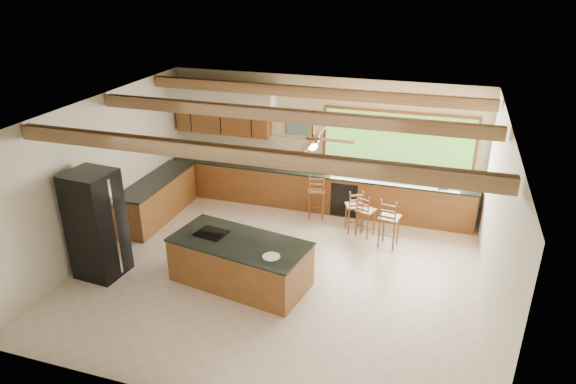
% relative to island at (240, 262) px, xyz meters
% --- Properties ---
extents(ground, '(7.20, 7.20, 0.00)m').
position_rel_island_xyz_m(ground, '(0.51, 0.51, -0.42)').
color(ground, beige).
rests_on(ground, ground).
extents(room_shell, '(7.27, 6.54, 3.02)m').
position_rel_island_xyz_m(room_shell, '(0.34, 1.16, 1.79)').
color(room_shell, beige).
rests_on(room_shell, ground).
extents(counter_run, '(7.12, 3.10, 1.26)m').
position_rel_island_xyz_m(counter_run, '(-0.31, 3.03, 0.04)').
color(counter_run, brown).
rests_on(counter_run, ground).
extents(island, '(2.57, 1.54, 0.86)m').
position_rel_island_xyz_m(island, '(0.00, 0.00, 0.00)').
color(island, brown).
rests_on(island, ground).
extents(refrigerator, '(0.84, 0.82, 2.00)m').
position_rel_island_xyz_m(refrigerator, '(-2.54, -0.48, 0.58)').
color(refrigerator, black).
rests_on(refrigerator, ground).
extents(bar_stool_a, '(0.46, 0.46, 1.07)m').
position_rel_island_xyz_m(bar_stool_a, '(0.61, 2.90, 0.21)').
color(bar_stool_a, brown).
rests_on(bar_stool_a, ground).
extents(bar_stool_b, '(0.46, 0.46, 0.98)m').
position_rel_island_xyz_m(bar_stool_b, '(1.55, 2.48, 0.16)').
color(bar_stool_b, brown).
rests_on(bar_stool_b, ground).
extents(bar_stool_c, '(0.44, 0.44, 0.96)m').
position_rel_island_xyz_m(bar_stool_c, '(1.81, 2.36, 0.15)').
color(bar_stool_c, brown).
rests_on(bar_stool_c, ground).
extents(bar_stool_d, '(0.44, 0.44, 1.06)m').
position_rel_island_xyz_m(bar_stool_d, '(2.34, 2.05, 0.21)').
color(bar_stool_d, brown).
rests_on(bar_stool_d, ground).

